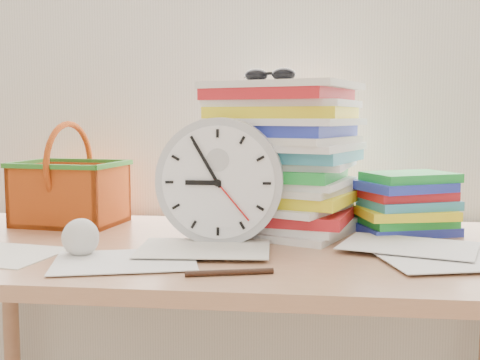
# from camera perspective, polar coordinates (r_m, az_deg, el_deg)

# --- Properties ---
(curtain) EXTENTS (2.40, 0.01, 2.50)m
(curtain) POSITION_cam_1_polar(r_m,az_deg,el_deg) (1.68, 0.20, 15.47)
(curtain) COLOR white
(curtain) RESTS_ON room_shell
(desk) EXTENTS (1.40, 0.70, 0.75)m
(desk) POSITION_cam_1_polar(r_m,az_deg,el_deg) (1.32, -1.67, -9.31)
(desk) COLOR #AC7550
(desk) RESTS_ON ground
(paper_stack) EXTENTS (0.43, 0.39, 0.35)m
(paper_stack) POSITION_cam_1_polar(r_m,az_deg,el_deg) (1.43, 3.86, 2.09)
(paper_stack) COLOR white
(paper_stack) RESTS_ON desk
(clock) EXTENTS (0.27, 0.05, 0.27)m
(clock) POSITION_cam_1_polar(r_m,az_deg,el_deg) (1.30, -1.92, -0.11)
(clock) COLOR #B8B9BA
(clock) RESTS_ON desk
(sunglasses) EXTENTS (0.17, 0.16, 0.03)m
(sunglasses) POSITION_cam_1_polar(r_m,az_deg,el_deg) (1.40, 2.84, 9.92)
(sunglasses) COLOR black
(sunglasses) RESTS_ON paper_stack
(book_stack) EXTENTS (0.30, 0.27, 0.15)m
(book_stack) POSITION_cam_1_polar(r_m,az_deg,el_deg) (1.47, 15.48, -2.14)
(book_stack) COLOR white
(book_stack) RESTS_ON desk
(basket) EXTENTS (0.28, 0.24, 0.26)m
(basket) POSITION_cam_1_polar(r_m,az_deg,el_deg) (1.59, -15.84, 0.51)
(basket) COLOR #C84F13
(basket) RESTS_ON desk
(crumpled_ball) EXTENTS (0.08, 0.08, 0.08)m
(crumpled_ball) POSITION_cam_1_polar(r_m,az_deg,el_deg) (1.24, -14.90, -5.25)
(crumpled_ball) COLOR silver
(crumpled_ball) RESTS_ON desk
(pen) EXTENTS (0.15, 0.05, 0.01)m
(pen) POSITION_cam_1_polar(r_m,az_deg,el_deg) (1.06, -1.00, -8.75)
(pen) COLOR black
(pen) RESTS_ON desk
(scattered_papers) EXTENTS (1.26, 0.42, 0.02)m
(scattered_papers) POSITION_cam_1_polar(r_m,az_deg,el_deg) (1.30, -1.68, -5.89)
(scattered_papers) COLOR white
(scattered_papers) RESTS_ON desk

